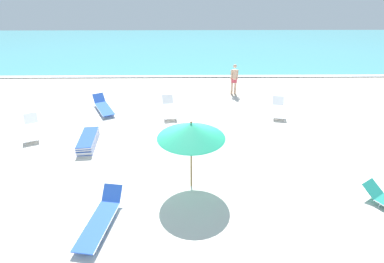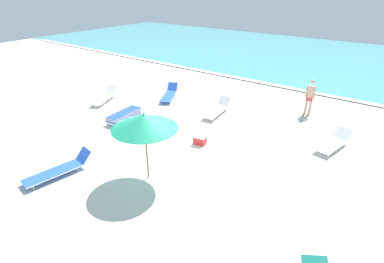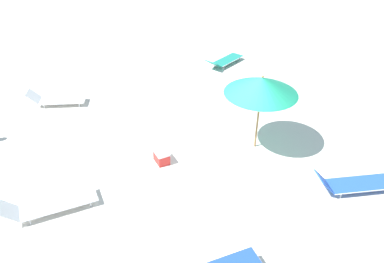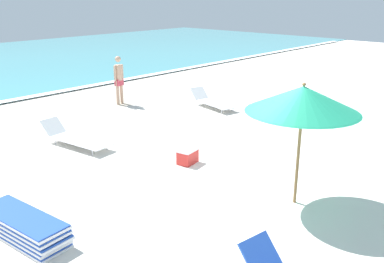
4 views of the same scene
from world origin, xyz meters
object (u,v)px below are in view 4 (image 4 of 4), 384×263
at_px(beach_umbrella, 303,100).
at_px(beachgoer_wading_adult, 119,77).
at_px(lounger_stack, 23,226).
at_px(sun_lounger_under_umbrella, 212,101).
at_px(sun_lounger_mid_beach_pair_a, 75,138).
at_px(cooler_box, 188,156).

xyz_separation_m(beach_umbrella, beachgoer_wading_adult, (2.56, 8.69, -1.08)).
bearing_deg(beachgoer_wading_adult, lounger_stack, -146.19).
bearing_deg(sun_lounger_under_umbrella, lounger_stack, -148.12).
relative_size(lounger_stack, sun_lounger_mid_beach_pair_a, 0.85).
bearing_deg(sun_lounger_under_umbrella, cooler_box, -134.52).
height_order(lounger_stack, cooler_box, lounger_stack).
distance_m(beachgoer_wading_adult, cooler_box, 6.33).
relative_size(beach_umbrella, lounger_stack, 1.24).
relative_size(lounger_stack, sun_lounger_under_umbrella, 0.93).
distance_m(beach_umbrella, cooler_box, 3.49).
distance_m(beach_umbrella, sun_lounger_under_umbrella, 7.62).
distance_m(lounger_stack, cooler_box, 4.27).
distance_m(lounger_stack, beachgoer_wading_adult, 9.06).
relative_size(beach_umbrella, beachgoer_wading_adult, 1.36).
bearing_deg(beachgoer_wading_adult, sun_lounger_mid_beach_pair_a, -151.31).
bearing_deg(beach_umbrella, sun_lounger_mid_beach_pair_a, 100.22).
distance_m(sun_lounger_mid_beach_pair_a, beachgoer_wading_adult, 4.59).
bearing_deg(beachgoer_wading_adult, cooler_box, -121.16).
distance_m(beach_umbrella, beachgoer_wading_adult, 9.12).
distance_m(sun_lounger_under_umbrella, cooler_box, 5.32).
height_order(beach_umbrella, lounger_stack, beach_umbrella).
bearing_deg(beach_umbrella, sun_lounger_under_umbrella, 52.66).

